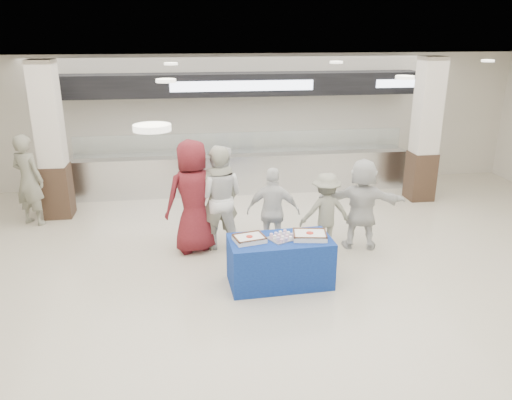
{
  "coord_description": "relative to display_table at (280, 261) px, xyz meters",
  "views": [
    {
      "loc": [
        -1.29,
        -6.17,
        3.76
      ],
      "look_at": [
        -0.19,
        1.6,
        1.05
      ],
      "focal_mm": 35.0,
      "sensor_mm": 36.0,
      "label": 1
    }
  ],
  "objects": [
    {
      "name": "ground",
      "position": [
        -0.05,
        -0.63,
        -0.38
      ],
      "size": [
        14.0,
        14.0,
        0.0
      ],
      "primitive_type": "plane",
      "color": "beige",
      "rests_on": "ground"
    },
    {
      "name": "serving_line",
      "position": [
        -0.04,
        4.77,
        0.78
      ],
      "size": [
        8.7,
        0.85,
        2.8
      ],
      "color": "silver",
      "rests_on": "ground"
    },
    {
      "name": "column_left",
      "position": [
        -4.05,
        3.57,
        1.15
      ],
      "size": [
        0.55,
        0.55,
        3.2
      ],
      "color": "#322117",
      "rests_on": "ground"
    },
    {
      "name": "column_right",
      "position": [
        3.95,
        3.57,
        1.15
      ],
      "size": [
        0.55,
        0.55,
        3.2
      ],
      "color": "#322117",
      "rests_on": "ground"
    },
    {
      "name": "display_table",
      "position": [
        0.0,
        0.0,
        0.0
      ],
      "size": [
        1.59,
        0.86,
        0.75
      ],
      "primitive_type": "cube",
      "rotation": [
        0.0,
        0.0,
        0.05
      ],
      "color": "navy",
      "rests_on": "ground"
    },
    {
      "name": "sheet_cake_left",
      "position": [
        -0.47,
        -0.01,
        0.42
      ],
      "size": [
        0.51,
        0.44,
        0.09
      ],
      "color": "white",
      "rests_on": "display_table"
    },
    {
      "name": "sheet_cake_right",
      "position": [
        0.45,
        -0.02,
        0.43
      ],
      "size": [
        0.55,
        0.46,
        0.1
      ],
      "color": "white",
      "rests_on": "display_table"
    },
    {
      "name": "cupcake_tray",
      "position": [
        0.04,
        0.01,
        0.41
      ],
      "size": [
        0.52,
        0.47,
        0.07
      ],
      "color": "#A4A4A9",
      "rests_on": "display_table"
    },
    {
      "name": "civilian_maroon",
      "position": [
        -1.27,
        1.45,
        0.63
      ],
      "size": [
        1.14,
        0.95,
        2.01
      ],
      "primitive_type": "imported",
      "rotation": [
        0.0,
        0.0,
        3.51
      ],
      "color": "maroon",
      "rests_on": "ground"
    },
    {
      "name": "soldier_a",
      "position": [
        -0.83,
        1.46,
        0.57
      ],
      "size": [
        0.78,
        0.6,
        1.89
      ],
      "primitive_type": "imported",
      "rotation": [
        0.0,
        0.0,
        3.38
      ],
      "color": "slate",
      "rests_on": "ground"
    },
    {
      "name": "chef_tall",
      "position": [
        -0.81,
        1.55,
        0.56
      ],
      "size": [
        1.06,
        0.92,
        1.87
      ],
      "primitive_type": "imported",
      "rotation": [
        0.0,
        0.0,
        2.87
      ],
      "color": "silver",
      "rests_on": "ground"
    },
    {
      "name": "chef_short",
      "position": [
        0.08,
        1.1,
        0.4
      ],
      "size": [
        0.98,
        0.58,
        1.56
      ],
      "primitive_type": "imported",
      "rotation": [
        0.0,
        0.0,
        2.91
      ],
      "color": "silver",
      "rests_on": "ground"
    },
    {
      "name": "soldier_b",
      "position": [
        1.03,
        1.16,
        0.33
      ],
      "size": [
        0.93,
        0.55,
        1.41
      ],
      "primitive_type": "imported",
      "rotation": [
        0.0,
        0.0,
        3.17
      ],
      "color": "slate",
      "rests_on": "ground"
    },
    {
      "name": "civilian_white",
      "position": [
        1.68,
        1.15,
        0.45
      ],
      "size": [
        1.6,
        0.86,
        1.65
      ],
      "primitive_type": "imported",
      "rotation": [
        0.0,
        0.0,
        2.88
      ],
      "color": "silver",
      "rests_on": "ground"
    },
    {
      "name": "soldier_bg",
      "position": [
        -4.47,
        3.18,
        0.54
      ],
      "size": [
        0.8,
        0.7,
        1.84
      ],
      "primitive_type": "imported",
      "rotation": [
        0.0,
        0.0,
        2.65
      ],
      "color": "slate",
      "rests_on": "ground"
    }
  ]
}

